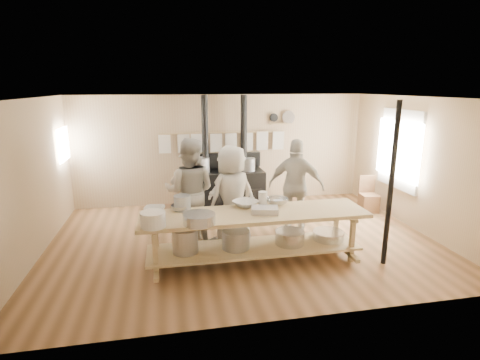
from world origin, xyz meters
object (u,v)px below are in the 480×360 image
object	(u,v)px
cook_left	(190,192)
prep_table	(254,232)
cook_right	(296,186)
cook_far_left	(188,195)
chair	(368,201)
stove	(225,185)
cook_center	(232,196)
cook_by_window	(232,188)
roasting_pan	(265,210)

from	to	relation	value
cook_left	prep_table	bearing A→B (deg)	149.62
prep_table	cook_right	size ratio (longest dim) A/B	1.97
prep_table	cook_far_left	bearing A→B (deg)	130.63
cook_left	chair	size ratio (longest dim) A/B	2.40
stove	prep_table	size ratio (longest dim) A/B	0.72
cook_far_left	prep_table	bearing A→B (deg)	117.88
cook_far_left	cook_center	bearing A→B (deg)	143.85
stove	cook_right	world-z (taller)	stove
cook_by_window	roasting_pan	size ratio (longest dim) A/B	3.87
cook_center	chair	distance (m)	3.64
prep_table	cook_by_window	distance (m)	1.67
prep_table	cook_by_window	world-z (taller)	cook_by_window
stove	cook_center	size ratio (longest dim) A/B	1.44
stove	cook_right	distance (m)	2.19
cook_right	chair	xyz separation A→B (m)	(2.05, 0.82, -0.68)
cook_center	prep_table	bearing A→B (deg)	80.00
cook_center	roasting_pan	distance (m)	0.93
prep_table	chair	distance (m)	3.75
cook_left	cook_center	world-z (taller)	cook_left
prep_table	roasting_pan	distance (m)	0.41
cook_center	roasting_pan	size ratio (longest dim) A/B	4.32
roasting_pan	cook_by_window	bearing A→B (deg)	97.82
prep_table	cook_left	size ratio (longest dim) A/B	1.87
stove	roasting_pan	xyz separation A→B (m)	(0.16, -3.07, 0.38)
stove	cook_left	bearing A→B (deg)	-115.03
cook_far_left	roasting_pan	size ratio (longest dim) A/B	4.12
prep_table	roasting_pan	world-z (taller)	roasting_pan
stove	cook_left	world-z (taller)	stove
cook_by_window	roasting_pan	world-z (taller)	cook_by_window
cook_by_window	roasting_pan	bearing A→B (deg)	-46.07
stove	chair	distance (m)	3.33
stove	cook_far_left	world-z (taller)	stove
stove	roasting_pan	distance (m)	3.09
cook_right	chair	world-z (taller)	cook_right
cook_left	cook_by_window	world-z (taller)	cook_left
cook_left	cook_right	distance (m)	2.06
prep_table	chair	bearing A→B (deg)	32.27
cook_far_left	roasting_pan	distance (m)	1.63
cook_left	chair	bearing A→B (deg)	-149.94
cook_far_left	cook_left	bearing A→B (deg)	89.01
cook_far_left	cook_center	size ratio (longest dim) A/B	0.95
cook_far_left	cook_left	world-z (taller)	cook_left
cook_center	cook_by_window	xyz separation A→B (m)	(0.15, 0.84, -0.09)
cook_far_left	roasting_pan	world-z (taller)	cook_far_left
cook_by_window	prep_table	bearing A→B (deg)	-51.47
stove	cook_right	size ratio (longest dim) A/B	1.42
cook_right	roasting_pan	bearing A→B (deg)	78.91
prep_table	cook_far_left	size ratio (longest dim) A/B	2.10
roasting_pan	stove	bearing A→B (deg)	93.01
roasting_pan	cook_center	bearing A→B (deg)	113.99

